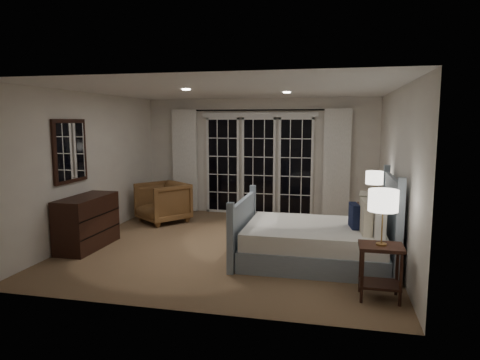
% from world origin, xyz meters
% --- Properties ---
extents(floor, '(5.00, 5.00, 0.00)m').
position_xyz_m(floor, '(0.00, 0.00, 0.00)').
color(floor, brown).
rests_on(floor, ground).
extents(ceiling, '(5.00, 5.00, 0.00)m').
position_xyz_m(ceiling, '(0.00, 0.00, 2.50)').
color(ceiling, silver).
rests_on(ceiling, wall_back).
extents(wall_left, '(0.02, 5.00, 2.50)m').
position_xyz_m(wall_left, '(-2.50, 0.00, 1.25)').
color(wall_left, silver).
rests_on(wall_left, floor).
extents(wall_right, '(0.02, 5.00, 2.50)m').
position_xyz_m(wall_right, '(2.50, 0.00, 1.25)').
color(wall_right, silver).
rests_on(wall_right, floor).
extents(wall_back, '(5.00, 0.02, 2.50)m').
position_xyz_m(wall_back, '(0.00, 2.50, 1.25)').
color(wall_back, silver).
rests_on(wall_back, floor).
extents(wall_front, '(5.00, 0.02, 2.50)m').
position_xyz_m(wall_front, '(0.00, -2.50, 1.25)').
color(wall_front, silver).
rests_on(wall_front, floor).
extents(french_doors, '(2.50, 0.04, 2.20)m').
position_xyz_m(french_doors, '(0.00, 2.46, 1.09)').
color(french_doors, black).
rests_on(french_doors, wall_back).
extents(curtain_rod, '(3.50, 0.03, 0.03)m').
position_xyz_m(curtain_rod, '(0.00, 2.40, 2.25)').
color(curtain_rod, black).
rests_on(curtain_rod, wall_back).
extents(curtain_left, '(0.55, 0.10, 2.25)m').
position_xyz_m(curtain_left, '(-1.65, 2.38, 1.15)').
color(curtain_left, white).
rests_on(curtain_left, curtain_rod).
extents(curtain_right, '(0.55, 0.10, 2.25)m').
position_xyz_m(curtain_right, '(1.65, 2.38, 1.15)').
color(curtain_right, white).
rests_on(curtain_right, curtain_rod).
extents(downlight_a, '(0.12, 0.12, 0.01)m').
position_xyz_m(downlight_a, '(0.80, 0.60, 2.49)').
color(downlight_a, white).
rests_on(downlight_a, ceiling).
extents(downlight_b, '(0.12, 0.12, 0.01)m').
position_xyz_m(downlight_b, '(-0.60, -0.40, 2.49)').
color(downlight_b, white).
rests_on(downlight_b, ceiling).
extents(bed, '(2.16, 1.55, 1.26)m').
position_xyz_m(bed, '(1.42, -0.52, 0.32)').
color(bed, gray).
rests_on(bed, floor).
extents(nightstand_left, '(0.49, 0.39, 0.63)m').
position_xyz_m(nightstand_left, '(2.15, -1.70, 0.42)').
color(nightstand_left, black).
rests_on(nightstand_left, floor).
extents(nightstand_right, '(0.51, 0.41, 0.66)m').
position_xyz_m(nightstand_right, '(2.25, 0.60, 0.43)').
color(nightstand_right, black).
rests_on(nightstand_right, floor).
extents(lamp_left, '(0.33, 0.33, 0.63)m').
position_xyz_m(lamp_left, '(2.15, -1.70, 1.14)').
color(lamp_left, '#B38947').
rests_on(lamp_left, nightstand_left).
extents(lamp_right, '(0.29, 0.29, 0.55)m').
position_xyz_m(lamp_right, '(2.25, 0.60, 1.10)').
color(lamp_right, '#B38947').
rests_on(lamp_right, nightstand_right).
extents(armchair, '(1.22, 1.22, 0.80)m').
position_xyz_m(armchair, '(-1.74, 1.28, 0.40)').
color(armchair, brown).
rests_on(armchair, floor).
extents(dresser, '(0.50, 1.18, 0.83)m').
position_xyz_m(dresser, '(-2.23, -0.63, 0.42)').
color(dresser, black).
rests_on(dresser, floor).
extents(mirror, '(0.05, 0.85, 1.00)m').
position_xyz_m(mirror, '(-2.47, -0.63, 1.55)').
color(mirror, black).
rests_on(mirror, wall_left).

